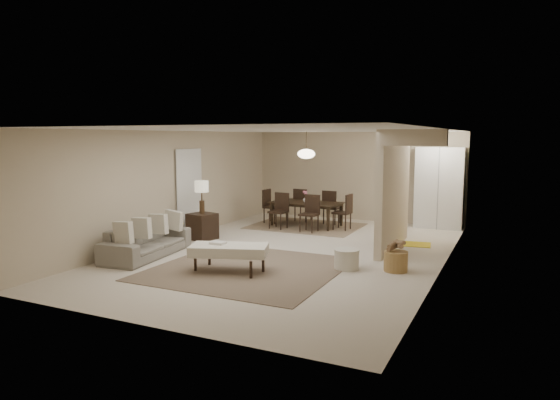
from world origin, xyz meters
The scene contains 22 objects.
floor centered at (0.00, 0.00, 0.00)m, with size 9.00×9.00×0.00m, color beige.
ceiling centered at (0.00, 0.00, 2.50)m, with size 9.00×9.00×0.00m, color white.
back_wall centered at (0.00, 4.50, 1.25)m, with size 6.00×6.00×0.00m, color #C7B396.
left_wall centered at (-3.00, 0.00, 1.25)m, with size 9.00×9.00×0.00m, color #C7B396.
right_wall centered at (3.00, 0.00, 1.25)m, with size 9.00×9.00×0.00m, color #C7B396.
partition centered at (1.80, 1.25, 1.25)m, with size 0.15×2.50×2.50m, color #C7B396.
doorway centered at (-2.97, 0.60, 1.02)m, with size 0.04×0.90×2.04m, color black.
pantry_cabinet centered at (2.35, 4.15, 1.05)m, with size 1.20×0.55×2.10m, color white.
flush_light centered at (2.30, 3.20, 2.46)m, with size 0.44×0.44×0.05m, color white.
living_rug centered at (-0.17, -1.57, 0.01)m, with size 3.20×3.20×0.01m, color brown.
sofa centered at (-2.45, -1.57, 0.31)m, with size 0.83×2.11×0.62m, color gray.
ottoman_bench centered at (-0.37, -1.87, 0.39)m, with size 1.47×1.02×0.48m.
side_table centered at (-2.40, 0.30, 0.30)m, with size 0.55×0.55×0.60m, color black.
table_lamp centered at (-2.40, 0.30, 1.16)m, with size 0.32×0.32×0.76m.
round_pouf centered at (1.44, -0.79, 0.18)m, with size 0.46×0.46×0.36m, color beige.
wicker_basket centered at (2.28, -0.57, 0.18)m, with size 0.42×0.42×0.36m, color #9B6B3E.
dining_rug centered at (-0.87, 2.88, 0.01)m, with size 2.80×2.10×0.01m, color #77614A.
dining_table centered at (-0.87, 2.88, 0.32)m, with size 1.83×1.02×0.64m, color black.
dining_chairs centered at (-0.87, 2.88, 0.46)m, with size 2.51×1.89×0.93m.
vase centered at (-0.87, 2.88, 0.73)m, with size 0.16×0.16×0.17m, color white.
yellow_mat centered at (2.05, 1.80, 0.01)m, with size 0.93×0.57×0.01m, color gold.
pendant_light centered at (-0.87, 2.88, 1.92)m, with size 0.46×0.46×0.71m.
Camera 1 is at (4.11, -9.22, 2.37)m, focal length 32.00 mm.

